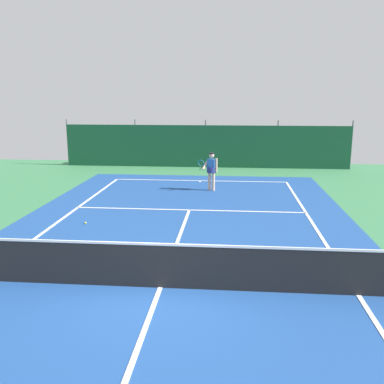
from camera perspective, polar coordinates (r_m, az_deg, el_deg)
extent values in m
plane|color=#387A4C|center=(9.41, -4.22, -12.56)|extent=(36.00, 36.00, 0.00)
cube|color=#1E478C|center=(9.40, -4.22, -12.54)|extent=(11.02, 26.60, 0.01)
cube|color=white|center=(20.73, 1.10, 1.52)|extent=(8.22, 0.10, 0.01)
cube|color=white|center=(9.67, 21.24, -12.64)|extent=(0.10, 23.80, 0.01)
cube|color=white|center=(15.39, -0.37, -2.41)|extent=(8.22, 0.10, 0.01)
cube|color=white|center=(9.40, -4.22, -12.50)|extent=(0.10, 12.80, 0.01)
cube|color=white|center=(20.58, 1.07, 1.44)|extent=(0.10, 0.30, 0.01)
cube|color=black|center=(9.21, -4.27, -9.88)|extent=(9.92, 0.03, 0.95)
cube|color=white|center=(9.04, -4.32, -6.95)|extent=(9.92, 0.04, 0.05)
cube|color=#14472D|center=(24.61, 1.80, 6.07)|extent=(16.22, 0.06, 2.40)
cylinder|color=#595B60|center=(26.40, -16.17, 6.35)|extent=(0.08, 0.08, 2.70)
cylinder|color=#595B60|center=(25.21, -7.49, 6.47)|extent=(0.08, 0.08, 2.70)
cylinder|color=#595B60|center=(24.65, 1.81, 6.43)|extent=(0.08, 0.08, 2.70)
cylinder|color=#595B60|center=(24.75, 11.28, 6.22)|extent=(0.08, 0.08, 2.70)
cylinder|color=#595B60|center=(25.50, 20.42, 5.86)|extent=(0.08, 0.08, 2.70)
cube|color=#234C1E|center=(25.28, 1.87, 4.76)|extent=(14.60, 0.70, 1.10)
cylinder|color=#D8AD8C|center=(18.52, 2.87, 1.42)|extent=(0.12, 0.12, 0.82)
cylinder|color=#D8AD8C|center=(18.61, 2.32, 1.48)|extent=(0.12, 0.12, 0.82)
cylinder|color=navy|center=(18.47, 2.61, 2.94)|extent=(0.40, 0.40, 0.22)
cube|color=#2D6BB7|center=(18.44, 2.62, 3.56)|extent=(0.41, 0.33, 0.56)
sphere|color=#D8AD8C|center=(18.38, 2.63, 4.88)|extent=(0.22, 0.22, 0.22)
cylinder|color=black|center=(18.37, 2.63, 5.16)|extent=(0.23, 0.23, 0.04)
cylinder|color=#D8AD8C|center=(18.33, 3.26, 3.59)|extent=(0.09, 0.09, 0.58)
cylinder|color=#D8AD8C|center=(18.44, 1.81, 3.65)|extent=(0.30, 0.52, 0.41)
cylinder|color=black|center=(18.22, 1.22, 3.19)|extent=(0.14, 0.26, 0.13)
torus|color=teal|center=(18.18, 1.23, 3.87)|extent=(0.33, 0.24, 0.29)
sphere|color=#CCDB33|center=(14.18, -13.98, -4.00)|extent=(0.07, 0.07, 0.07)
cube|color=silver|center=(27.29, 6.90, 5.62)|extent=(1.85, 4.22, 0.80)
cube|color=#2D333D|center=(27.22, 6.94, 7.04)|extent=(1.55, 1.91, 0.56)
cylinder|color=black|center=(28.61, 4.97, 5.17)|extent=(0.23, 0.64, 0.64)
cylinder|color=black|center=(28.69, 8.58, 5.10)|extent=(0.23, 0.64, 0.64)
cylinder|color=black|center=(26.03, 5.01, 4.44)|extent=(0.23, 0.64, 0.64)
cylinder|color=black|center=(26.11, 8.97, 4.35)|extent=(0.23, 0.64, 0.64)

